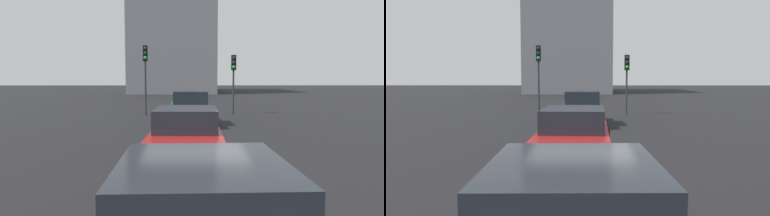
# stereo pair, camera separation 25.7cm
# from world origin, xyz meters

# --- Properties ---
(ground_plane) EXTENTS (160.00, 160.00, 0.20)m
(ground_plane) POSITION_xyz_m (0.00, 0.00, -0.10)
(ground_plane) COLOR black
(car_teal_lead) EXTENTS (4.18, 2.07, 1.59)m
(car_teal_lead) POSITION_xyz_m (8.30, 0.02, 0.76)
(car_teal_lead) COLOR #19606B
(car_teal_lead) RESTS_ON ground_plane
(car_red_second) EXTENTS (4.52, 2.15, 1.46)m
(car_red_second) POSITION_xyz_m (0.85, 0.20, 0.71)
(car_red_second) COLOR maroon
(car_red_second) RESTS_ON ground_plane
(traffic_light_near_left) EXTENTS (0.33, 0.30, 4.07)m
(traffic_light_near_left) POSITION_xyz_m (12.19, 2.57, 2.93)
(traffic_light_near_left) COLOR #2D2D30
(traffic_light_near_left) RESTS_ON ground_plane
(traffic_light_near_right) EXTENTS (0.32, 0.28, 3.55)m
(traffic_light_near_right) POSITION_xyz_m (12.55, -2.63, 2.57)
(traffic_light_near_right) COLOR #2D2D30
(traffic_light_near_right) RESTS_ON ground_plane
(building_facade_left) EXTENTS (15.33, 11.41, 15.66)m
(building_facade_left) POSITION_xyz_m (43.37, 2.00, 7.83)
(building_facade_left) COLOR slate
(building_facade_left) RESTS_ON ground_plane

